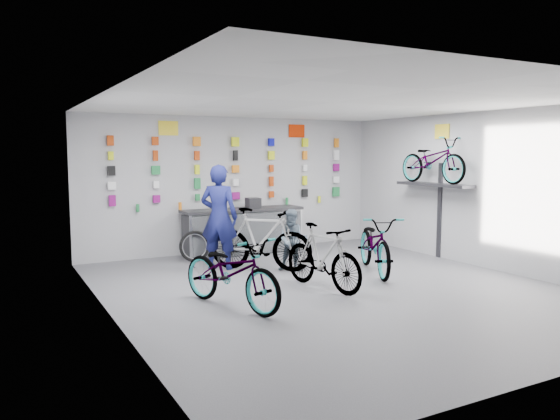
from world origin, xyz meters
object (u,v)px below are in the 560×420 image
bike_left (232,272)px  customer (293,240)px  counter (243,232)px  bike_center (323,257)px  bike_right (375,244)px  clerk (219,217)px  bike_service (261,239)px

bike_left → customer: bearing=22.5°
counter → bike_center: bike_center is taller
bike_left → customer: 2.61m
bike_center → bike_right: (1.51, 0.56, 0.01)m
counter → clerk: clerk is taller
clerk → bike_left: bearing=113.3°
bike_center → bike_right: 1.61m
bike_left → bike_service: (1.46, 2.03, 0.07)m
counter → bike_right: (1.35, -2.91, 0.05)m
customer → bike_service: bearing=-179.0°
bike_left → clerk: clerk is taller
bike_right → bike_service: (-1.77, 1.18, 0.05)m
counter → bike_service: size_ratio=1.37×
counter → bike_right: bike_right is taller
bike_left → bike_service: size_ratio=1.00×
bike_left → bike_right: bike_right is taller
bike_center → bike_right: size_ratio=0.86×
bike_center → counter: bearing=77.7°
counter → customer: size_ratio=2.33×
bike_center → bike_service: (-0.26, 1.74, 0.06)m
clerk → bike_right: bearing=-173.7°
bike_service → counter: bearing=28.0°
bike_left → bike_center: size_ratio=1.12×
bike_right → counter: bearing=138.7°
bike_center → bike_service: bike_service is taller
counter → bike_center: bearing=-92.7°
bike_center → customer: (0.25, 1.42, 0.05)m
bike_left → bike_right: (3.23, 0.84, 0.02)m
counter → bike_left: bike_left is taller
customer → bike_left: bearing=-106.2°
bike_right → customer: bearing=169.5°
counter → bike_right: 3.21m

